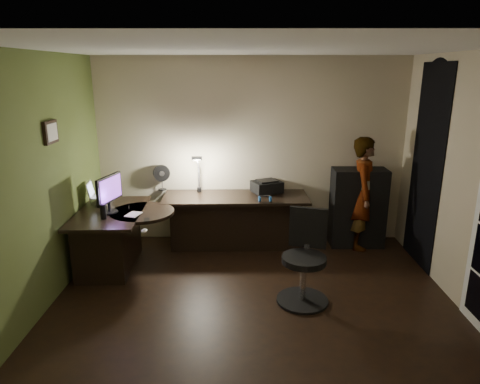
{
  "coord_description": "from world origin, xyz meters",
  "views": [
    {
      "loc": [
        -0.12,
        -4.2,
        2.51
      ],
      "look_at": [
        -0.15,
        1.05,
        1.0
      ],
      "focal_mm": 32.0,
      "sensor_mm": 36.0,
      "label": 1
    }
  ],
  "objects_px": {
    "desk_left": "(112,239)",
    "cabinet": "(358,208)",
    "office_chair": "(304,259)",
    "person": "(364,194)",
    "desk_right": "(236,222)",
    "monitor": "(109,199)"
  },
  "relations": [
    {
      "from": "desk_left",
      "to": "cabinet",
      "type": "height_order",
      "value": "cabinet"
    },
    {
      "from": "cabinet",
      "to": "office_chair",
      "type": "distance_m",
      "value": 1.93
    },
    {
      "from": "person",
      "to": "office_chair",
      "type": "bearing_deg",
      "value": 162.83
    },
    {
      "from": "cabinet",
      "to": "person",
      "type": "distance_m",
      "value": 0.26
    },
    {
      "from": "office_chair",
      "to": "desk_left",
      "type": "bearing_deg",
      "value": 175.72
    },
    {
      "from": "cabinet",
      "to": "person",
      "type": "relative_size",
      "value": 0.71
    },
    {
      "from": "desk_right",
      "to": "desk_left",
      "type": "bearing_deg",
      "value": -158.64
    },
    {
      "from": "person",
      "to": "monitor",
      "type": "bearing_deg",
      "value": 119.2
    },
    {
      "from": "cabinet",
      "to": "monitor",
      "type": "xyz_separation_m",
      "value": [
        -3.36,
        -0.83,
        0.38
      ]
    },
    {
      "from": "monitor",
      "to": "cabinet",
      "type": "bearing_deg",
      "value": 28.74
    },
    {
      "from": "office_chair",
      "to": "monitor",
      "type": "bearing_deg",
      "value": 177.07
    },
    {
      "from": "desk_left",
      "to": "person",
      "type": "distance_m",
      "value": 3.51
    },
    {
      "from": "desk_right",
      "to": "cabinet",
      "type": "distance_m",
      "value": 1.79
    },
    {
      "from": "desk_right",
      "to": "person",
      "type": "height_order",
      "value": "person"
    },
    {
      "from": "office_chair",
      "to": "cabinet",
      "type": "bearing_deg",
      "value": 74.73
    },
    {
      "from": "cabinet",
      "to": "desk_right",
      "type": "bearing_deg",
      "value": -176.79
    },
    {
      "from": "cabinet",
      "to": "monitor",
      "type": "distance_m",
      "value": 3.48
    },
    {
      "from": "desk_left",
      "to": "cabinet",
      "type": "xyz_separation_m",
      "value": [
        3.38,
        0.76,
        0.19
      ]
    },
    {
      "from": "desk_left",
      "to": "monitor",
      "type": "height_order",
      "value": "monitor"
    },
    {
      "from": "monitor",
      "to": "person",
      "type": "xyz_separation_m",
      "value": [
        3.4,
        0.74,
        -0.14
      ]
    },
    {
      "from": "monitor",
      "to": "office_chair",
      "type": "distance_m",
      "value": 2.52
    },
    {
      "from": "desk_left",
      "to": "desk_right",
      "type": "bearing_deg",
      "value": 20.44
    }
  ]
}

